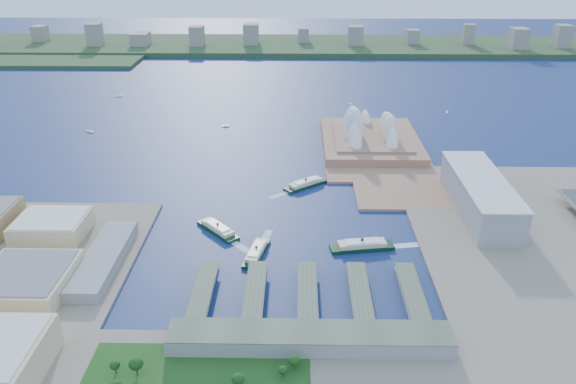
{
  "coord_description": "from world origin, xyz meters",
  "views": [
    {
      "loc": [
        5.52,
        -448.65,
        270.4
      ],
      "look_at": [
        -4.57,
        89.14,
        18.0
      ],
      "focal_mm": 35.0,
      "sensor_mm": 36.0,
      "label": 1
    }
  ],
  "objects_px": {
    "ferry_d": "(362,244)",
    "toaster_building": "(480,195)",
    "ferry_b": "(306,182)",
    "ferry_c": "(256,250)",
    "opera_house": "(371,123)",
    "ferry_a": "(218,227)"
  },
  "relations": [
    {
      "from": "ferry_a",
      "to": "opera_house",
      "type": "bearing_deg",
      "value": 12.35
    },
    {
      "from": "opera_house",
      "to": "toaster_building",
      "type": "height_order",
      "value": "opera_house"
    },
    {
      "from": "ferry_a",
      "to": "ferry_b",
      "type": "distance_m",
      "value": 140.04
    },
    {
      "from": "toaster_building",
      "to": "ferry_a",
      "type": "distance_m",
      "value": 272.04
    },
    {
      "from": "toaster_building",
      "to": "ferry_c",
      "type": "bearing_deg",
      "value": -158.54
    },
    {
      "from": "opera_house",
      "to": "ferry_b",
      "type": "distance_m",
      "value": 166.11
    },
    {
      "from": "ferry_c",
      "to": "ferry_d",
      "type": "bearing_deg",
      "value": -160.72
    },
    {
      "from": "ferry_b",
      "to": "ferry_d",
      "type": "xyz_separation_m",
      "value": [
        50.93,
        -139.11,
        0.43
      ]
    },
    {
      "from": "ferry_d",
      "to": "toaster_building",
      "type": "bearing_deg",
      "value": -68.76
    },
    {
      "from": "ferry_b",
      "to": "ferry_d",
      "type": "bearing_deg",
      "value": -18.22
    },
    {
      "from": "ferry_c",
      "to": "opera_house",
      "type": "bearing_deg",
      "value": -103.61
    },
    {
      "from": "toaster_building",
      "to": "opera_house",
      "type": "bearing_deg",
      "value": 114.23
    },
    {
      "from": "opera_house",
      "to": "toaster_building",
      "type": "bearing_deg",
      "value": -65.77
    },
    {
      "from": "opera_house",
      "to": "ferry_b",
      "type": "relative_size",
      "value": 3.27
    },
    {
      "from": "ferry_a",
      "to": "ferry_d",
      "type": "xyz_separation_m",
      "value": [
        138.51,
        -29.84,
        0.45
      ]
    },
    {
      "from": "opera_house",
      "to": "ferry_b",
      "type": "xyz_separation_m",
      "value": [
        -90.06,
        -136.99,
        -26.8
      ]
    },
    {
      "from": "ferry_a",
      "to": "ferry_d",
      "type": "bearing_deg",
      "value": -54.0
    },
    {
      "from": "ferry_b",
      "to": "ferry_c",
      "type": "bearing_deg",
      "value": -55.36
    },
    {
      "from": "ferry_a",
      "to": "ferry_c",
      "type": "xyz_separation_m",
      "value": [
        41.0,
        -42.84,
        -0.27
      ]
    },
    {
      "from": "ferry_a",
      "to": "ferry_c",
      "type": "relative_size",
      "value": 1.05
    },
    {
      "from": "opera_house",
      "to": "ferry_a",
      "type": "xyz_separation_m",
      "value": [
        -177.64,
        -246.26,
        -26.82
      ]
    },
    {
      "from": "toaster_building",
      "to": "ferry_d",
      "type": "relative_size",
      "value": 2.6
    }
  ]
}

